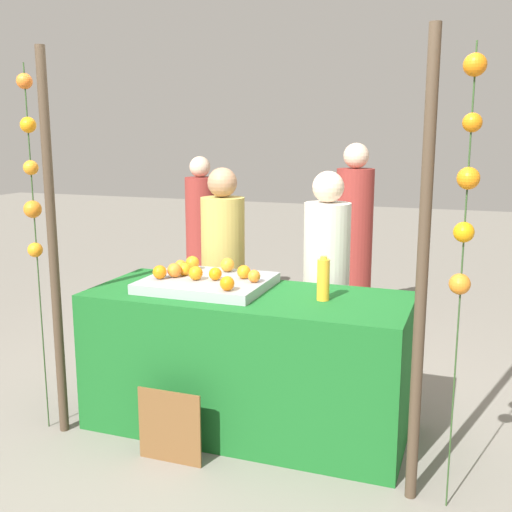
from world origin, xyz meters
The scene contains 24 objects.
ground_plane centered at (0.00, 0.00, 0.00)m, with size 24.00×24.00×0.00m, color gray.
stall_counter centered at (0.00, 0.00, 0.43)m, with size 1.92×0.80×0.85m, color #196023.
orange_tray centered at (-0.28, 0.05, 0.88)m, with size 0.75×0.63×0.06m, color #9EA0A5.
orange_0 centered at (-0.55, -0.07, 0.95)m, with size 0.09×0.09×0.09m, color orange.
orange_1 centered at (0.03, 0.05, 0.95)m, with size 0.08×0.08×0.08m, color orange.
orange_2 centered at (-0.24, 0.26, 0.96)m, with size 0.09×0.09×0.09m, color orange.
orange_3 centered at (-0.48, 0.00, 0.96)m, with size 0.09×0.09×0.09m, color orange.
orange_4 centered at (-0.53, 0.17, 0.95)m, with size 0.07×0.07×0.07m, color orange.
orange_5 centered at (-0.33, -0.02, 0.95)m, with size 0.09×0.09×0.09m, color orange.
orange_6 centered at (-0.22, 0.02, 0.95)m, with size 0.08×0.08×0.08m, color orange.
orange_7 centered at (-0.05, -0.19, 0.95)m, with size 0.08×0.08×0.08m, color orange.
orange_8 centered at (-0.07, 0.11, 0.95)m, with size 0.08×0.08×0.08m, color orange.
orange_9 centered at (-0.48, 0.24, 0.96)m, with size 0.09×0.09×0.09m, color orange.
orange_10 centered at (-0.45, 0.07, 0.95)m, with size 0.08×0.08×0.08m, color orange.
juice_bottle centered at (0.46, 0.01, 0.97)m, with size 0.07×0.07×0.26m.
chalkboard_sign centered at (-0.25, -0.55, 0.20)m, with size 0.38×0.03×0.43m.
vendor_left centered at (-0.44, 0.67, 0.72)m, with size 0.31×0.31×1.55m.
vendor_right centered at (0.33, 0.63, 0.72)m, with size 0.31×0.31×1.55m.
crowd_person_0 centered at (0.19, 2.25, 0.79)m, with size 0.34×0.34×1.71m.
crowd_person_1 centered at (-1.41, 2.38, 0.73)m, with size 0.31×0.31×1.56m.
canopy_post_left centered at (-1.04, -0.44, 1.13)m, with size 0.06×0.06×2.26m, color #473828.
canopy_post_right centered at (1.04, -0.44, 1.13)m, with size 0.06×0.06×2.26m, color #473828.
garland_strand_left centered at (-1.16, -0.43, 1.56)m, with size 0.11×0.10×2.18m.
garland_strand_right centered at (1.21, -0.46, 1.58)m, with size 0.11×0.10×2.18m.
Camera 1 is at (1.27, -3.35, 1.79)m, focal length 43.48 mm.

